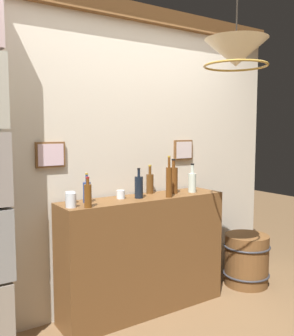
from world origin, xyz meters
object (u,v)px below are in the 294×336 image
Objects in this scene: liquor_bottle_mezcal at (139,187)px; pendant_lamp at (236,54)px; liquor_bottle_scotch at (150,183)px; glass_tumbler_highball at (121,194)px; liquor_bottle_tequila at (173,180)px; glass_tumbler_rocks at (71,200)px; glass_tumbler_shot at (70,197)px; wooden_barrel at (246,260)px; liquor_bottle_bourbon at (87,192)px; liquor_bottle_amaro at (192,182)px; liquor_bottle_port at (88,195)px; liquor_bottle_sherry at (169,181)px.

liquor_bottle_mezcal is 0.47× the size of pendant_lamp.
liquor_bottle_scotch is at bearing 34.50° from liquor_bottle_mezcal.
liquor_bottle_tequila is at bearing -2.60° from glass_tumbler_highball.
glass_tumbler_highball is 0.13× the size of pendant_lamp.
glass_tumbler_rocks is 0.16m from glass_tumbler_shot.
pendant_lamp is 2.09m from wooden_barrel.
pendant_lamp reaches higher than liquor_bottle_bourbon.
liquor_bottle_port is at bearing -174.40° from liquor_bottle_amaro.
liquor_bottle_amaro is 2.50× the size of glass_tumbler_rocks.
glass_tumbler_rocks is 1.58m from pendant_lamp.
pendant_lamp is at bearing -104.30° from liquor_bottle_amaro.
glass_tumbler_rocks reaches higher than glass_tumbler_highball.
liquor_bottle_amaro is 1.16× the size of liquor_bottle_port.
glass_tumbler_highball is 1.40m from pendant_lamp.
liquor_bottle_scotch is 0.77m from glass_tumbler_shot.
liquor_bottle_mezcal is at bearing 4.57° from glass_tumbler_rocks.
liquor_bottle_port reaches higher than glass_tumbler_shot.
liquor_bottle_scotch is at bearing 103.11° from pendant_lamp.
glass_tumbler_rocks is 0.49m from glass_tumbler_highball.
pendant_lamp is (0.53, -0.73, 1.07)m from glass_tumbler_highball.
liquor_bottle_port is 2.15× the size of glass_tumbler_rocks.
liquor_bottle_bourbon is 2.22× the size of glass_tumbler_rocks.
liquor_bottle_scotch reaches higher than liquor_bottle_mezcal.
liquor_bottle_port is (-0.07, -0.18, 0.01)m from liquor_bottle_bourbon.
liquor_bottle_amaro is 1.06m from wooden_barrel.
liquor_bottle_amaro is 0.18m from liquor_bottle_tequila.
liquor_bottle_amaro is at bearing 15.35° from liquor_bottle_sherry.
liquor_bottle_sherry is at bearing -137.79° from liquor_bottle_tequila.
liquor_bottle_scotch is (-0.18, 0.11, -0.03)m from liquor_bottle_tequila.
liquor_bottle_scotch is at bearing 95.75° from liquor_bottle_sherry.
liquor_bottle_sherry is 3.33× the size of glass_tumbler_rocks.
wooden_barrel is (0.82, 0.57, -1.84)m from pendant_lamp.
liquor_bottle_mezcal is at bearing 120.59° from pendant_lamp.
liquor_bottle_amaro is at bearing -23.90° from liquor_bottle_scotch.
liquor_bottle_port is at bearing -166.73° from liquor_bottle_mezcal.
glass_tumbler_shot is at bearing -177.09° from liquor_bottle_scotch.
liquor_bottle_scotch is 1.31m from pendant_lamp.
liquor_bottle_amaro is 3.73× the size of glass_tumbler_highball.
liquor_bottle_tequila is at bearing 4.81° from glass_tumbler_rocks.
pendant_lamp is (1.01, -0.62, 1.05)m from glass_tumbler_rocks.
glass_tumbler_highball is 0.77× the size of glass_tumbler_shot.
liquor_bottle_bourbon reaches higher than glass_tumbler_shot.
wooden_barrel is at bearing -5.26° from liquor_bottle_bourbon.
liquor_bottle_amaro is at bearing -6.07° from glass_tumbler_highball.
glass_tumbler_shot is at bearing 101.25° from liquor_bottle_port.
glass_tumbler_rocks reaches higher than glass_tumbler_shot.
liquor_bottle_amaro is 1.02× the size of liquor_bottle_scotch.
glass_tumbler_rocks is (-0.62, -0.05, -0.04)m from liquor_bottle_mezcal.
liquor_bottle_bourbon is 0.66× the size of liquor_bottle_sherry.
liquor_bottle_mezcal is 0.62m from glass_tumbler_rocks.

